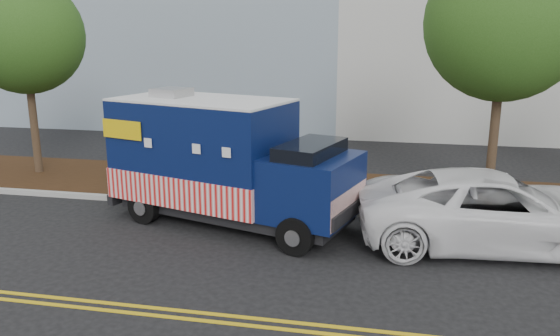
# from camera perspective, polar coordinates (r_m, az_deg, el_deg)

# --- Properties ---
(ground) EXTENTS (120.00, 120.00, 0.00)m
(ground) POSITION_cam_1_polar(r_m,az_deg,el_deg) (14.39, -7.10, -5.85)
(ground) COLOR black
(ground) RESTS_ON ground
(curb) EXTENTS (120.00, 0.18, 0.15)m
(curb) POSITION_cam_1_polar(r_m,az_deg,el_deg) (15.62, -5.49, -3.89)
(curb) COLOR #9E9E99
(curb) RESTS_ON ground
(mulch_strip) EXTENTS (120.00, 4.00, 0.15)m
(mulch_strip) POSITION_cam_1_polar(r_m,az_deg,el_deg) (17.55, -3.51, -1.82)
(mulch_strip) COLOR black
(mulch_strip) RESTS_ON ground
(centerline_near) EXTENTS (120.00, 0.10, 0.01)m
(centerline_near) POSITION_cam_1_polar(r_m,az_deg,el_deg) (10.62, -14.88, -13.76)
(centerline_near) COLOR gold
(centerline_near) RESTS_ON ground
(centerline_far) EXTENTS (120.00, 0.10, 0.01)m
(centerline_far) POSITION_cam_1_polar(r_m,az_deg,el_deg) (10.43, -15.50, -14.36)
(centerline_far) COLOR gold
(centerline_far) RESTS_ON ground
(tree_a) EXTENTS (3.82, 3.82, 6.66)m
(tree_a) POSITION_cam_1_polar(r_m,az_deg,el_deg) (20.13, -25.17, 12.41)
(tree_a) COLOR #38281C
(tree_a) RESTS_ON ground
(tree_c) EXTENTS (4.26, 4.26, 7.25)m
(tree_c) POSITION_cam_1_polar(r_m,az_deg,el_deg) (16.29, 22.42, 13.86)
(tree_c) COLOR #38281C
(tree_c) RESTS_ON ground
(sign_post) EXTENTS (0.06, 0.06, 2.40)m
(sign_post) POSITION_cam_1_polar(r_m,az_deg,el_deg) (16.97, -15.35, 1.07)
(sign_post) COLOR #473828
(sign_post) RESTS_ON ground
(food_truck) EXTENTS (6.90, 4.13, 3.43)m
(food_truck) POSITION_cam_1_polar(r_m,az_deg,el_deg) (14.14, -6.13, 0.41)
(food_truck) COLOR black
(food_truck) RESTS_ON ground
(white_car) EXTENTS (6.51, 3.42, 1.75)m
(white_car) POSITION_cam_1_polar(r_m,az_deg,el_deg) (13.56, 21.63, -4.13)
(white_car) COLOR white
(white_car) RESTS_ON ground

